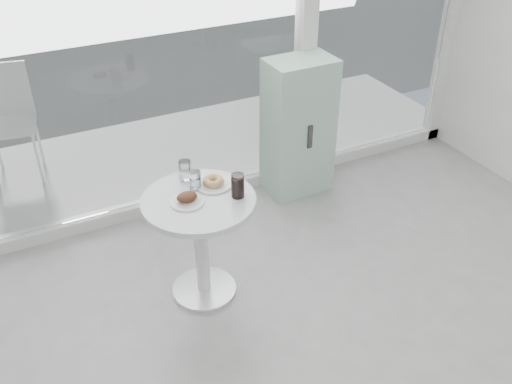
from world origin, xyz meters
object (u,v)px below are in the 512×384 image
plate_fritter (188,199)px  plate_donut (213,183)px  water_tumbler_b (185,171)px  mint_cabinet (298,127)px  cola_glass (238,186)px  water_tumbler_a (195,181)px  main_table (200,227)px  patio_chair (9,115)px

plate_fritter → plate_donut: bearing=26.5°
water_tumbler_b → plate_donut: bearing=-49.2°
mint_cabinet → cola_glass: size_ratio=7.45×
plate_fritter → water_tumbler_b: (0.08, 0.26, 0.03)m
plate_donut → water_tumbler_b: (-0.13, 0.15, 0.04)m
water_tumbler_a → cola_glass: 0.29m
plate_donut → cola_glass: 0.21m
main_table → patio_chair: (-0.90, 2.16, 0.06)m
water_tumbler_b → patio_chair: bearing=115.7°
main_table → plate_fritter: size_ratio=3.57×
mint_cabinet → cola_glass: (-1.00, -0.96, 0.26)m
main_table → mint_cabinet: size_ratio=0.65×
mint_cabinet → cola_glass: 1.41m
water_tumbler_a → patio_chair: bearing=114.6°
main_table → water_tumbler_b: bearing=87.2°
main_table → water_tumbler_a: 0.30m
main_table → plate_donut: size_ratio=3.22×
water_tumbler_b → cola_glass: cola_glass is taller
plate_fritter → water_tumbler_a: (0.10, 0.13, 0.03)m
mint_cabinet → plate_donut: bearing=-145.5°
mint_cabinet → water_tumbler_a: bearing=-148.8°
water_tumbler_b → cola_glass: bearing=-57.2°
patio_chair → plate_fritter: bearing=-59.1°
water_tumbler_a → main_table: bearing=-103.9°
patio_chair → cola_glass: patio_chair is taller
water_tumbler_a → water_tumbler_b: 0.14m
main_table → plate_fritter: plate_fritter is taller
mint_cabinet → main_table: bearing=-145.6°
water_tumbler_a → cola_glass: cola_glass is taller
water_tumbler_a → cola_glass: (0.20, -0.21, 0.02)m
mint_cabinet → plate_donut: (-1.09, -0.78, 0.20)m
main_table → patio_chair: patio_chair is taller
mint_cabinet → plate_donut: 1.35m
mint_cabinet → water_tumbler_b: 1.39m
plate_donut → water_tumbler_b: size_ratio=1.80×
water_tumbler_a → water_tumbler_b: (-0.02, 0.13, 0.01)m
mint_cabinet → patio_chair: (-2.14, 1.28, 0.02)m
patio_chair → plate_donut: bearing=-53.2°
patio_chair → cola_glass: bearing=-53.3°
plate_fritter → cola_glass: 0.32m
main_table → water_tumbler_b: (0.01, 0.25, 0.28)m
plate_donut → water_tumbler_a: 0.12m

